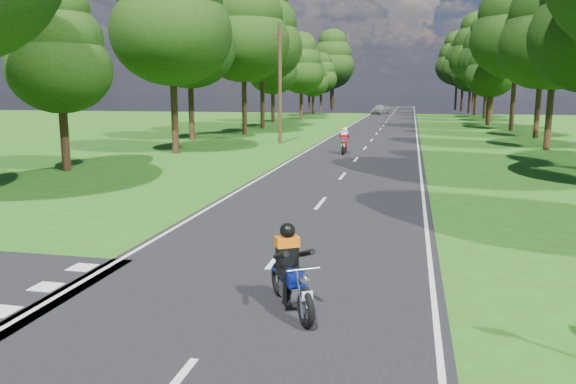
# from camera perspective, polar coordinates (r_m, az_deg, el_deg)

# --- Properties ---
(ground) EXTENTS (160.00, 160.00, 0.00)m
(ground) POSITION_cam_1_polar(r_m,az_deg,el_deg) (10.77, -3.48, -9.58)
(ground) COLOR #275613
(ground) RESTS_ON ground
(main_road) EXTENTS (7.00, 140.00, 0.02)m
(main_road) POSITION_cam_1_polar(r_m,az_deg,el_deg) (59.91, 9.69, 6.71)
(main_road) COLOR black
(main_road) RESTS_ON ground
(road_markings) EXTENTS (7.40, 140.00, 0.01)m
(road_markings) POSITION_cam_1_polar(r_m,az_deg,el_deg) (58.05, 9.46, 6.61)
(road_markings) COLOR silver
(road_markings) RESTS_ON main_road
(treeline) EXTENTS (40.00, 115.35, 14.78)m
(treeline) POSITION_cam_1_polar(r_m,az_deg,el_deg) (69.96, 11.51, 13.91)
(treeline) COLOR black
(treeline) RESTS_ON ground
(telegraph_pole) EXTENTS (1.20, 0.26, 8.00)m
(telegraph_pole) POSITION_cam_1_polar(r_m,az_deg,el_deg) (38.75, -0.81, 10.95)
(telegraph_pole) COLOR #382616
(telegraph_pole) RESTS_ON ground
(rider_near_blue) EXTENTS (1.39, 1.81, 1.46)m
(rider_near_blue) POSITION_cam_1_polar(r_m,az_deg,el_deg) (9.39, 0.31, -7.74)
(rider_near_blue) COLOR navy
(rider_near_blue) RESTS_ON main_road
(rider_far_red) EXTENTS (0.65, 1.82, 1.50)m
(rider_far_red) POSITION_cam_1_polar(r_m,az_deg,el_deg) (32.73, 5.74, 5.22)
(rider_far_red) COLOR #AB240D
(rider_far_red) RESTS_ON main_road
(distant_car) EXTENTS (3.19, 4.80, 1.52)m
(distant_car) POSITION_cam_1_polar(r_m,az_deg,el_deg) (87.58, 9.39, 8.33)
(distant_car) COLOR #A8AAAF
(distant_car) RESTS_ON main_road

